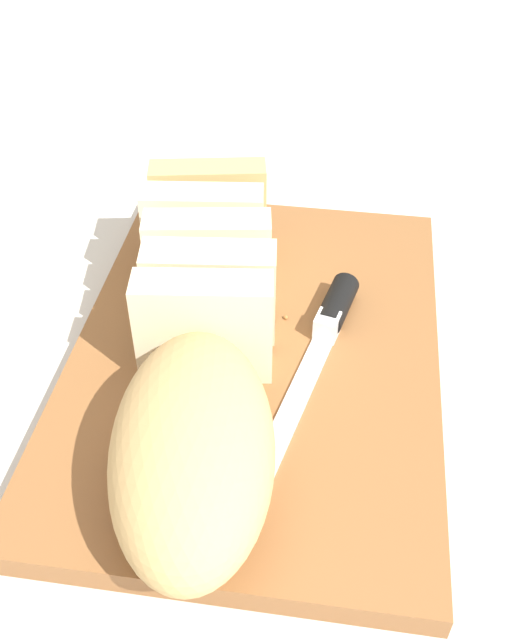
% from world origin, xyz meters
% --- Properties ---
extents(ground_plane, '(3.00, 3.00, 0.00)m').
position_xyz_m(ground_plane, '(0.00, 0.00, 0.00)').
color(ground_plane, beige).
extents(cutting_board, '(0.44, 0.31, 0.02)m').
position_xyz_m(cutting_board, '(0.00, 0.00, 0.01)').
color(cutting_board, brown).
rests_on(cutting_board, ground_plane).
extents(bread_loaf, '(0.40, 0.15, 0.09)m').
position_xyz_m(bread_loaf, '(-0.06, 0.03, 0.07)').
color(bread_loaf, tan).
rests_on(bread_loaf, cutting_board).
extents(bread_knife, '(0.24, 0.08, 0.02)m').
position_xyz_m(bread_knife, '(0.02, -0.06, 0.03)').
color(bread_knife, silver).
rests_on(bread_knife, cutting_board).
extents(crumb_near_knife, '(0.00, 0.00, 0.00)m').
position_xyz_m(crumb_near_knife, '(0.04, -0.02, 0.02)').
color(crumb_near_knife, '#996633').
rests_on(crumb_near_knife, cutting_board).
extents(crumb_near_loaf, '(0.01, 0.01, 0.01)m').
position_xyz_m(crumb_near_loaf, '(-0.03, 0.01, 0.02)').
color(crumb_near_loaf, '#996633').
rests_on(crumb_near_loaf, cutting_board).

